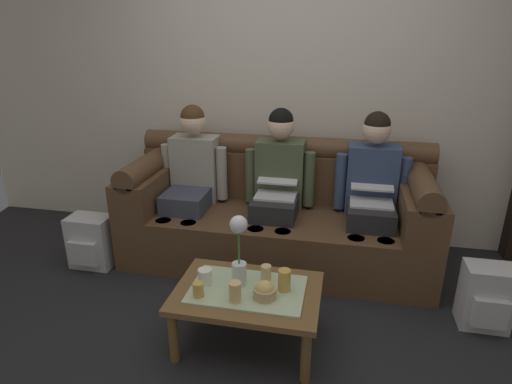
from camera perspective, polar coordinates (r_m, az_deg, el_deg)
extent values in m
plane|color=black|center=(2.71, -1.52, -20.24)|extent=(14.00, 14.00, 0.00)
cube|color=beige|center=(3.73, 4.52, 15.63)|extent=(6.00, 0.12, 2.90)
cube|color=#513823|center=(3.50, 2.63, -5.93)|extent=(2.39, 0.88, 0.42)
cube|color=#513823|center=(3.64, 3.59, 2.15)|extent=(2.39, 0.22, 0.40)
cylinder|color=#513823|center=(3.57, 3.68, 6.02)|extent=(2.39, 0.18, 0.18)
cube|color=#513823|center=(3.66, -13.82, 0.68)|extent=(0.28, 0.88, 0.28)
cylinder|color=#513823|center=(3.60, -14.07, 3.44)|extent=(0.18, 0.88, 0.18)
cube|color=#513823|center=(3.37, 20.77, -1.88)|extent=(0.28, 0.88, 0.28)
cylinder|color=#513823|center=(3.30, 21.17, 1.09)|extent=(0.18, 0.88, 0.18)
cube|color=#383D4C|center=(3.50, -9.12, -1.03)|extent=(0.34, 0.40, 0.15)
cylinder|color=#383D4C|center=(3.44, -11.94, -6.89)|extent=(0.12, 0.12, 0.42)
cylinder|color=#383D4C|center=(3.37, -8.79, -7.28)|extent=(0.12, 0.12, 0.42)
cube|color=gray|center=(3.65, -7.97, 3.18)|extent=(0.38, 0.22, 0.54)
cylinder|color=gray|center=(3.70, -11.60, 2.90)|extent=(0.09, 0.09, 0.44)
cylinder|color=gray|center=(3.55, -4.59, 2.47)|extent=(0.09, 0.09, 0.44)
sphere|color=beige|center=(3.53, -8.40, 9.21)|extent=(0.21, 0.21, 0.21)
sphere|color=#472D19|center=(3.52, -8.43, 9.84)|extent=(0.19, 0.19, 0.19)
cube|color=#232326|center=(3.32, 2.54, -1.98)|extent=(0.34, 0.40, 0.15)
cylinder|color=#232326|center=(3.23, -0.08, -8.25)|extent=(0.12, 0.12, 0.42)
cylinder|color=#232326|center=(3.20, 3.47, -8.60)|extent=(0.12, 0.12, 0.42)
cube|color=#475138|center=(3.48, 3.24, 2.48)|extent=(0.38, 0.22, 0.54)
cylinder|color=#475138|center=(3.49, -0.68, 2.22)|extent=(0.09, 0.09, 0.44)
cylinder|color=#475138|center=(3.42, 7.03, 1.69)|extent=(0.09, 0.09, 0.44)
sphere|color=beige|center=(3.36, 3.33, 8.79)|extent=(0.21, 0.21, 0.21)
sphere|color=black|center=(3.35, 3.34, 9.46)|extent=(0.19, 0.19, 0.19)
cube|color=silver|center=(3.31, 2.62, -0.53)|extent=(0.31, 0.22, 0.02)
cube|color=silver|center=(3.40, 3.03, 2.01)|extent=(0.31, 0.21, 0.07)
cube|color=black|center=(3.39, 3.00, 1.92)|extent=(0.27, 0.18, 0.05)
cube|color=#232326|center=(3.30, 14.95, -2.91)|extent=(0.34, 0.40, 0.15)
cylinder|color=#232326|center=(3.18, 12.84, -9.34)|extent=(0.12, 0.12, 0.42)
cylinder|color=#232326|center=(3.20, 16.46, -9.56)|extent=(0.12, 0.12, 0.42)
cube|color=navy|center=(3.45, 15.10, 1.63)|extent=(0.38, 0.22, 0.54)
cylinder|color=navy|center=(3.41, 11.16, 1.39)|extent=(0.09, 0.09, 0.44)
cylinder|color=navy|center=(3.44, 18.99, 0.81)|extent=(0.09, 0.09, 0.44)
sphere|color=beige|center=(3.33, 15.74, 7.96)|extent=(0.21, 0.21, 0.21)
sphere|color=black|center=(3.32, 15.81, 8.63)|extent=(0.19, 0.19, 0.19)
cube|color=silver|center=(3.28, 15.07, -1.44)|extent=(0.31, 0.22, 0.02)
cube|color=silver|center=(3.37, 15.15, 1.13)|extent=(0.31, 0.21, 0.06)
cube|color=black|center=(3.36, 15.16, 1.04)|extent=(0.27, 0.18, 0.04)
cube|color=brown|center=(2.56, -1.15, -13.24)|extent=(0.84, 0.59, 0.04)
cube|color=#B2C69E|center=(2.55, -1.16, -12.79)|extent=(0.66, 0.41, 0.01)
cylinder|color=brown|center=(2.58, -10.91, -18.35)|extent=(0.06, 0.06, 0.33)
cylinder|color=brown|center=(2.44, 6.63, -20.83)|extent=(0.06, 0.06, 0.33)
cylinder|color=brown|center=(2.95, -7.26, -12.65)|extent=(0.06, 0.06, 0.33)
cylinder|color=brown|center=(2.82, 7.64, -14.35)|extent=(0.06, 0.06, 0.33)
cylinder|color=silver|center=(2.55, -2.23, -10.82)|extent=(0.09, 0.09, 0.14)
cylinder|color=#3D7538|center=(2.46, -2.29, -7.31)|extent=(0.01, 0.01, 0.21)
sphere|color=silver|center=(2.40, -2.34, -4.31)|extent=(0.10, 0.10, 0.10)
cylinder|color=tan|center=(2.46, 1.15, -13.24)|extent=(0.13, 0.13, 0.06)
sphere|color=#D8B766|center=(2.44, 1.16, -12.83)|extent=(0.11, 0.11, 0.11)
cylinder|color=gold|center=(2.48, -7.67, -12.70)|extent=(0.06, 0.06, 0.08)
cylinder|color=white|center=(2.58, -6.78, -11.07)|extent=(0.08, 0.08, 0.09)
cylinder|color=#DBB77A|center=(2.61, 1.35, -10.62)|extent=(0.06, 0.06, 0.09)
cylinder|color=gold|center=(2.51, 3.79, -11.58)|extent=(0.07, 0.07, 0.13)
cylinder|color=#DBB77A|center=(2.41, -2.81, -13.10)|extent=(0.07, 0.07, 0.12)
cube|color=#B7B7BC|center=(3.12, 28.17, -12.12)|extent=(0.29, 0.21, 0.42)
cube|color=#B7B7BC|center=(3.05, 28.63, -14.00)|extent=(0.20, 0.05, 0.19)
cube|color=#B7B7BC|center=(3.66, -20.96, -6.12)|extent=(0.33, 0.22, 0.42)
cube|color=#B7B7BC|center=(3.59, -21.95, -7.58)|extent=(0.23, 0.05, 0.19)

